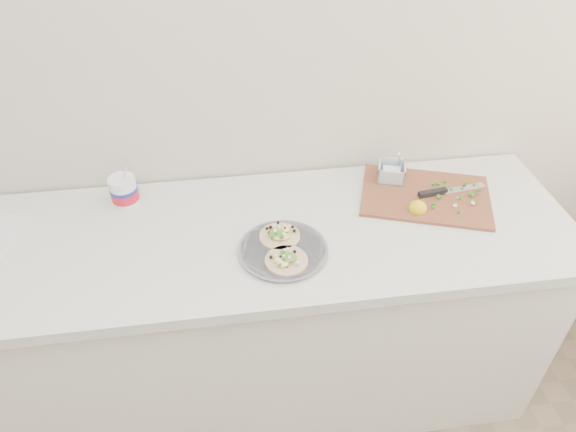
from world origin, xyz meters
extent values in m
cube|color=beige|center=(0.00, 1.73, 1.30)|extent=(3.50, 0.05, 2.60)
cube|color=silver|center=(0.00, 1.43, 0.43)|extent=(2.40, 0.62, 0.86)
cube|color=silver|center=(0.00, 1.41, 0.88)|extent=(2.44, 0.66, 0.04)
cylinder|color=slate|center=(0.24, 1.31, 0.91)|extent=(0.27, 0.27, 0.01)
cylinder|color=slate|center=(0.24, 1.31, 0.91)|extent=(0.28, 0.28, 0.00)
cylinder|color=white|center=(-0.27, 1.62, 0.95)|extent=(0.09, 0.09, 0.11)
cylinder|color=red|center=(-0.27, 1.62, 0.95)|extent=(0.09, 0.09, 0.04)
cylinder|color=#192D99|center=(-0.27, 1.62, 0.97)|extent=(0.09, 0.09, 0.01)
cube|color=brown|center=(0.77, 1.52, 0.91)|extent=(0.52, 0.43, 0.01)
cube|color=white|center=(0.68, 1.63, 0.93)|extent=(0.06, 0.06, 0.03)
ellipsoid|color=yellow|center=(0.71, 1.44, 0.93)|extent=(0.06, 0.06, 0.05)
cube|color=silver|center=(0.92, 1.53, 0.91)|extent=(0.17, 0.05, 0.00)
cube|color=black|center=(0.79, 1.51, 0.92)|extent=(0.11, 0.04, 0.02)
camera|label=1|loc=(0.09, 0.15, 2.00)|focal=32.00mm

